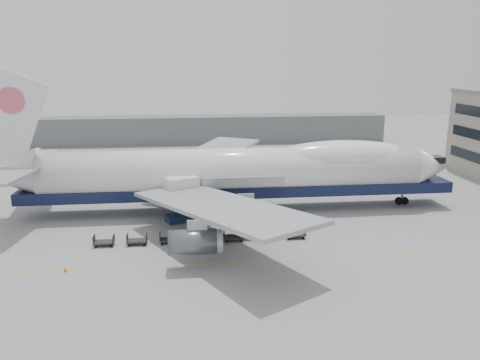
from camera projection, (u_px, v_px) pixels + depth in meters
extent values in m
plane|color=gray|center=(244.00, 241.00, 55.01)|extent=(260.00, 260.00, 0.00)
cube|color=gold|center=(250.00, 262.00, 49.22)|extent=(60.00, 0.15, 0.01)
cube|color=slate|center=(173.00, 130.00, 120.55)|extent=(110.00, 8.00, 7.00)
cylinder|color=white|center=(234.00, 171.00, 65.18)|extent=(52.00, 6.40, 6.40)
cube|color=#0E1534|center=(241.00, 189.00, 65.91)|extent=(60.00, 5.76, 1.50)
cone|color=white|center=(431.00, 166.00, 68.27)|extent=(6.00, 6.40, 6.40)
cone|color=white|center=(4.00, 172.00, 61.78)|extent=(9.00, 6.40, 6.40)
ellipsoid|color=white|center=(343.00, 156.00, 66.41)|extent=(20.67, 5.78, 4.56)
cube|color=white|center=(10.00, 120.00, 60.25)|extent=(10.52, 0.50, 13.56)
cylinder|color=#DF566A|center=(11.00, 100.00, 59.69)|extent=(3.40, 0.30, 3.40)
cube|color=#9EA0A3|center=(219.00, 206.00, 51.24)|extent=(20.35, 26.74, 2.26)
cube|color=#9EA0A3|center=(208.00, 156.00, 78.77)|extent=(20.35, 26.74, 2.26)
cylinder|color=#595B60|center=(190.00, 163.00, 83.53)|extent=(4.80, 2.60, 2.60)
cylinder|color=#595B60|center=(228.00, 174.00, 75.50)|extent=(4.80, 2.60, 2.60)
cylinder|color=#595B60|center=(242.00, 212.00, 56.23)|extent=(4.80, 2.60, 2.60)
cylinder|color=#595B60|center=(193.00, 242.00, 46.91)|extent=(4.80, 2.60, 2.60)
cylinder|color=slate|center=(402.00, 196.00, 68.93)|extent=(0.36, 0.36, 2.50)
cylinder|color=black|center=(402.00, 201.00, 69.11)|extent=(1.10, 0.45, 1.10)
cylinder|color=slate|center=(214.00, 209.00, 63.05)|extent=(0.36, 0.36, 2.50)
cylinder|color=black|center=(214.00, 214.00, 63.23)|extent=(1.10, 0.45, 1.10)
cylinder|color=slate|center=(211.00, 196.00, 68.84)|extent=(0.36, 0.36, 2.50)
cylinder|color=black|center=(212.00, 201.00, 69.01)|extent=(1.10, 0.45, 1.10)
cube|color=#1A294E|center=(183.00, 217.00, 61.92)|extent=(4.91, 3.61, 0.98)
cube|color=silver|center=(182.00, 184.00, 60.81)|extent=(4.64, 3.64, 1.95)
cube|color=#1A294E|center=(182.00, 203.00, 60.41)|extent=(3.00, 1.27, 3.51)
cube|color=#1A294E|center=(183.00, 198.00, 62.29)|extent=(3.00, 1.27, 3.51)
cube|color=slate|center=(182.00, 182.00, 62.18)|extent=(2.37, 1.77, 0.15)
cylinder|color=black|center=(171.00, 221.00, 60.91)|extent=(0.80, 0.31, 0.80)
cylinder|color=black|center=(171.00, 216.00, 62.62)|extent=(0.80, 0.31, 0.80)
cylinder|color=black|center=(195.00, 220.00, 61.25)|extent=(0.80, 0.31, 0.80)
cylinder|color=black|center=(195.00, 215.00, 62.97)|extent=(0.80, 0.31, 0.80)
cone|color=#F8590D|center=(65.00, 269.00, 46.85)|extent=(0.34, 0.34, 0.53)
cube|color=#F8590D|center=(65.00, 272.00, 46.91)|extent=(0.36, 0.36, 0.03)
cube|color=#2D2D30|center=(104.00, 242.00, 53.46)|extent=(2.30, 1.35, 0.18)
cube|color=#2D2D30|center=(94.00, 239.00, 53.25)|extent=(0.08, 1.35, 0.90)
cube|color=#2D2D30|center=(114.00, 238.00, 53.48)|extent=(0.08, 1.35, 0.90)
cylinder|color=black|center=(96.00, 247.00, 52.92)|extent=(0.30, 0.12, 0.30)
cylinder|color=black|center=(97.00, 243.00, 53.98)|extent=(0.30, 0.12, 0.30)
cylinder|color=black|center=(111.00, 246.00, 53.10)|extent=(0.30, 0.12, 0.30)
cylinder|color=black|center=(113.00, 242.00, 54.16)|extent=(0.30, 0.12, 0.30)
cube|color=#2D2D30|center=(137.00, 241.00, 53.86)|extent=(2.30, 1.35, 0.18)
cube|color=#2D2D30|center=(127.00, 238.00, 53.65)|extent=(0.08, 1.35, 0.90)
cube|color=#2D2D30|center=(147.00, 237.00, 53.88)|extent=(0.08, 1.35, 0.90)
cylinder|color=black|center=(129.00, 245.00, 53.31)|extent=(0.30, 0.12, 0.30)
cylinder|color=black|center=(130.00, 242.00, 54.37)|extent=(0.30, 0.12, 0.30)
cylinder|color=black|center=(144.00, 245.00, 53.50)|extent=(0.30, 0.12, 0.30)
cylinder|color=black|center=(145.00, 241.00, 54.56)|extent=(0.30, 0.12, 0.30)
cube|color=#2D2D30|center=(170.00, 239.00, 54.26)|extent=(2.30, 1.35, 0.18)
cube|color=#2D2D30|center=(160.00, 237.00, 54.04)|extent=(0.08, 1.35, 0.90)
cube|color=#2D2D30|center=(179.00, 236.00, 54.28)|extent=(0.08, 1.35, 0.90)
cylinder|color=black|center=(162.00, 244.00, 53.71)|extent=(0.30, 0.12, 0.30)
cylinder|color=black|center=(163.00, 240.00, 54.77)|extent=(0.30, 0.12, 0.30)
cylinder|color=black|center=(177.00, 243.00, 53.89)|extent=(0.30, 0.12, 0.30)
cylinder|color=black|center=(177.00, 240.00, 54.95)|extent=(0.30, 0.12, 0.30)
cube|color=#2D2D30|center=(202.00, 238.00, 54.66)|extent=(2.30, 1.35, 0.18)
cube|color=#2D2D30|center=(192.00, 235.00, 54.44)|extent=(0.08, 1.35, 0.90)
cube|color=#2D2D30|center=(211.00, 235.00, 54.68)|extent=(0.08, 1.35, 0.90)
cylinder|color=black|center=(195.00, 243.00, 54.11)|extent=(0.30, 0.12, 0.30)
cylinder|color=black|center=(194.00, 239.00, 55.17)|extent=(0.30, 0.12, 0.30)
cylinder|color=black|center=(209.00, 242.00, 54.29)|extent=(0.30, 0.12, 0.30)
cylinder|color=black|center=(209.00, 239.00, 55.35)|extent=(0.30, 0.12, 0.30)
cube|color=#2D2D30|center=(233.00, 237.00, 55.05)|extent=(2.30, 1.35, 0.18)
cube|color=#2D2D30|center=(224.00, 234.00, 54.84)|extent=(0.08, 1.35, 0.90)
cube|color=#2D2D30|center=(243.00, 233.00, 55.07)|extent=(0.08, 1.35, 0.90)
cylinder|color=black|center=(227.00, 241.00, 54.51)|extent=(0.30, 0.12, 0.30)
cylinder|color=black|center=(226.00, 238.00, 55.57)|extent=(0.30, 0.12, 0.30)
cylinder|color=black|center=(241.00, 241.00, 54.69)|extent=(0.30, 0.12, 0.30)
cylinder|color=black|center=(240.00, 237.00, 55.75)|extent=(0.30, 0.12, 0.30)
cube|color=#2D2D30|center=(265.00, 236.00, 55.45)|extent=(2.30, 1.35, 0.18)
cube|color=#2D2D30|center=(255.00, 233.00, 55.24)|extent=(0.08, 1.35, 0.90)
cube|color=#2D2D30|center=(274.00, 232.00, 55.47)|extent=(0.08, 1.35, 0.90)
cylinder|color=black|center=(258.00, 240.00, 54.90)|extent=(0.30, 0.12, 0.30)
cylinder|color=black|center=(257.00, 237.00, 55.96)|extent=(0.30, 0.12, 0.30)
cylinder|color=black|center=(272.00, 239.00, 55.09)|extent=(0.30, 0.12, 0.30)
cylinder|color=black|center=(271.00, 236.00, 56.15)|extent=(0.30, 0.12, 0.30)
cube|color=#2D2D30|center=(295.00, 234.00, 55.85)|extent=(2.30, 1.35, 0.18)
cube|color=#2D2D30|center=(286.00, 232.00, 55.63)|extent=(0.08, 1.35, 0.90)
cube|color=#2D2D30|center=(304.00, 231.00, 55.87)|extent=(0.08, 1.35, 0.90)
cylinder|color=black|center=(289.00, 239.00, 55.30)|extent=(0.30, 0.12, 0.30)
cylinder|color=black|center=(287.00, 235.00, 56.36)|extent=(0.30, 0.12, 0.30)
cylinder|color=black|center=(303.00, 238.00, 55.48)|extent=(0.30, 0.12, 0.30)
cylinder|color=black|center=(301.00, 235.00, 56.54)|extent=(0.30, 0.12, 0.30)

